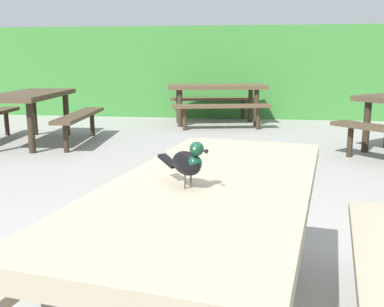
{
  "coord_description": "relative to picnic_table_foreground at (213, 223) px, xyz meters",
  "views": [
    {
      "loc": [
        0.15,
        -1.59,
        1.21
      ],
      "look_at": [
        -0.08,
        0.15,
        0.84
      ],
      "focal_mm": 41.63,
      "sensor_mm": 36.0,
      "label": 1
    }
  ],
  "objects": [
    {
      "name": "hedge_wall",
      "position": [
        -0.01,
        8.32,
        0.38
      ],
      "size": [
        28.0,
        1.74,
        1.87
      ],
      "primitive_type": "cube",
      "color": "#387A33",
      "rests_on": "ground"
    },
    {
      "name": "picnic_table_foreground",
      "position": [
        0.0,
        0.0,
        0.0
      ],
      "size": [
        1.95,
        1.97,
        0.74
      ],
      "color": "gray",
      "rests_on": "ground"
    },
    {
      "name": "bird_grackle",
      "position": [
        -0.08,
        -0.14,
        0.29
      ],
      "size": [
        0.22,
        0.22,
        0.18
      ],
      "color": "black",
      "rests_on": "picnic_table_foreground"
    },
    {
      "name": "picnic_table_mid_left",
      "position": [
        -0.51,
        6.63,
        0.0
      ],
      "size": [
        2.02,
        2.0,
        0.74
      ],
      "color": "brown",
      "rests_on": "ground"
    },
    {
      "name": "picnic_table_mid_right",
      "position": [
        -3.02,
        4.35,
        0.0
      ],
      "size": [
        1.81,
        1.86,
        0.74
      ],
      "color": "#473828",
      "rests_on": "ground"
    }
  ]
}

